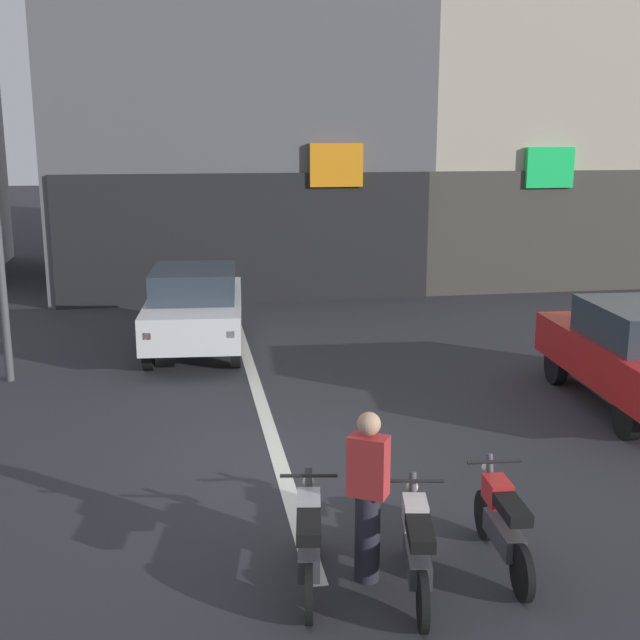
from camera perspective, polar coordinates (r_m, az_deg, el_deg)
name	(u,v)px	position (r m, az deg, el deg)	size (l,w,h in m)	color
ground_plane	(280,462)	(10.69, -2.84, -9.90)	(120.00, 120.00, 0.00)	#2B2B30
lane_centre_line	(243,346)	(16.36, -5.38, -1.79)	(0.20, 18.00, 0.01)	silver
building_mid_block	(230,26)	(24.60, -6.31, 19.78)	(9.62, 8.84, 14.25)	#56565B
car_white_crossing_near	(195,306)	(15.92, -8.73, 0.96)	(2.06, 4.22, 1.64)	black
motorcycle_silver_row_leftmost	(309,540)	(7.84, -0.79, -15.12)	(0.55, 1.66, 0.98)	black
motorcycle_white_row_left_mid	(417,546)	(7.78, 6.77, -15.44)	(0.55, 1.65, 0.98)	black
motorcycle_red_row_centre	(502,523)	(8.33, 12.63, -13.66)	(0.55, 1.67, 0.98)	black
person_by_motorcycles	(368,495)	(7.77, 3.37, -12.14)	(0.42, 0.37, 1.67)	#23232D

